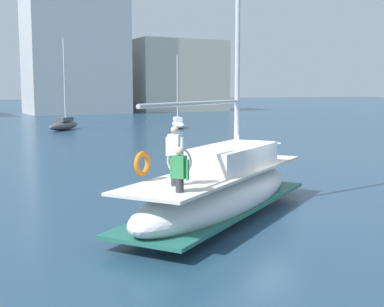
{
  "coord_description": "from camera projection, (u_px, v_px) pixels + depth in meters",
  "views": [
    {
      "loc": [
        -9.63,
        -14.32,
        3.99
      ],
      "look_at": [
        -1.57,
        1.63,
        1.8
      ],
      "focal_mm": 49.1,
      "sensor_mm": 36.0,
      "label": 1
    }
  ],
  "objects": [
    {
      "name": "ground_plane",
      "position": [
        256.0,
        210.0,
        17.48
      ],
      "size": [
        400.0,
        400.0,
        0.0
      ],
      "primitive_type": "plane",
      "color": "navy"
    },
    {
      "name": "moored_sloop_far",
      "position": [
        64.0,
        124.0,
        51.54
      ],
      "size": [
        4.4,
        4.74,
        8.98
      ],
      "color": "#4C4C51",
      "rests_on": "ground"
    },
    {
      "name": "moored_sloop_near",
      "position": [
        178.0,
        123.0,
        54.16
      ],
      "size": [
        2.18,
        4.61,
        7.49
      ],
      "color": "white",
      "rests_on": "ground"
    },
    {
      "name": "main_sailboat",
      "position": [
        222.0,
        188.0,
        16.41
      ],
      "size": [
        9.23,
        7.5,
        12.64
      ],
      "color": "white",
      "rests_on": "ground"
    }
  ]
}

